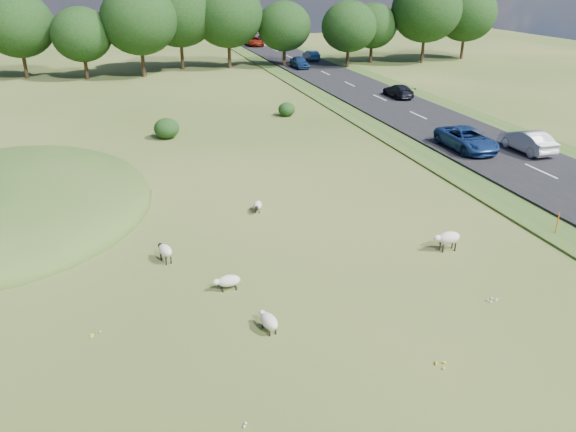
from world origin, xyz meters
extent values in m
plane|color=#355219|center=(0.00, 20.00, 0.00)|extent=(160.00, 160.00, 0.00)
ellipsoid|color=#33561E|center=(-12.00, 12.00, 0.00)|extent=(16.00, 20.00, 4.00)
cube|color=black|center=(20.00, 30.00, 0.12)|extent=(8.00, 150.00, 0.25)
cylinder|color=black|center=(-15.94, 56.24, 1.80)|extent=(0.44, 0.44, 3.61)
ellipsoid|color=black|center=(-15.94, 56.24, 6.21)|extent=(8.41, 8.41, 7.57)
cylinder|color=black|center=(-8.82, 53.43, 1.51)|extent=(0.44, 0.44, 3.02)
ellipsoid|color=black|center=(-8.82, 53.43, 5.20)|extent=(7.04, 7.04, 6.34)
cylinder|color=black|center=(-2.08, 52.98, 1.95)|extent=(0.44, 0.44, 3.90)
ellipsoid|color=black|center=(-2.08, 52.98, 6.71)|extent=(9.09, 9.09, 8.18)
cylinder|color=black|center=(3.25, 57.90, 2.11)|extent=(0.44, 0.44, 4.22)
ellipsoid|color=black|center=(3.25, 57.90, 7.27)|extent=(9.85, 9.85, 8.86)
cylinder|color=black|center=(9.45, 56.94, 1.97)|extent=(0.44, 0.44, 3.94)
ellipsoid|color=black|center=(9.45, 56.94, 6.79)|extent=(9.20, 9.20, 8.28)
cylinder|color=black|center=(16.87, 56.01, 1.54)|extent=(0.44, 0.44, 3.09)
ellipsoid|color=black|center=(16.87, 56.01, 5.32)|extent=(7.20, 7.20, 6.48)
cylinder|color=black|center=(24.77, 52.46, 1.56)|extent=(0.44, 0.44, 3.12)
ellipsoid|color=black|center=(24.77, 52.46, 5.38)|extent=(7.29, 7.29, 6.56)
cylinder|color=black|center=(29.90, 56.26, 1.47)|extent=(0.44, 0.44, 2.93)
ellipsoid|color=black|center=(29.90, 56.26, 5.05)|extent=(6.84, 6.84, 6.16)
cylinder|color=black|center=(36.86, 53.95, 2.08)|extent=(0.44, 0.44, 4.16)
ellipsoid|color=black|center=(36.86, 53.95, 7.17)|extent=(9.71, 9.71, 8.74)
cylinder|color=black|center=(44.55, 55.89, 1.87)|extent=(0.44, 0.44, 3.74)
ellipsoid|color=black|center=(44.55, 55.89, 6.43)|extent=(8.72, 8.72, 7.84)
ellipsoid|color=black|center=(-2.03, 23.54, 0.79)|extent=(1.94, 1.94, 1.58)
ellipsoid|color=black|center=(8.99, 28.02, 0.62)|extent=(1.51, 1.51, 1.23)
cylinder|color=#D8590C|center=(14.58, 0.24, 0.60)|extent=(0.06, 0.06, 1.20)
ellipsoid|color=beige|center=(8.60, 0.26, 0.67)|extent=(1.09, 0.60, 0.55)
ellipsoid|color=silver|center=(8.02, 0.28, 0.71)|extent=(0.36, 0.27, 0.28)
cylinder|color=black|center=(8.28, 0.13, 0.20)|extent=(0.08, 0.08, 0.39)
cylinder|color=black|center=(8.29, 0.40, 0.20)|extent=(0.08, 0.08, 0.39)
cylinder|color=black|center=(8.91, 0.11, 0.20)|extent=(0.08, 0.08, 0.39)
cylinder|color=black|center=(8.92, 0.38, 0.20)|extent=(0.08, 0.08, 0.39)
ellipsoid|color=beige|center=(1.26, 7.27, 0.37)|extent=(0.68, 0.93, 0.42)
ellipsoid|color=black|center=(1.12, 6.85, 0.40)|extent=(0.28, 0.32, 0.21)
cylinder|color=black|center=(1.28, 7.01, 0.08)|extent=(0.06, 0.06, 0.16)
cylinder|color=black|center=(1.09, 7.07, 0.08)|extent=(0.06, 0.06, 0.16)
cylinder|color=black|center=(1.44, 7.46, 0.08)|extent=(0.06, 0.06, 0.16)
cylinder|color=black|center=(1.24, 7.53, 0.08)|extent=(0.06, 0.06, 0.16)
ellipsoid|color=beige|center=(-1.78, -0.33, 0.41)|extent=(0.94, 0.50, 0.48)
ellipsoid|color=silver|center=(-2.28, -0.34, 0.45)|extent=(0.31, 0.23, 0.24)
cylinder|color=black|center=(-2.05, -0.45, 0.09)|extent=(0.07, 0.07, 0.17)
cylinder|color=black|center=(-2.05, -0.22, 0.09)|extent=(0.07, 0.07, 0.17)
cylinder|color=black|center=(-1.51, -0.45, 0.09)|extent=(0.07, 0.07, 0.17)
cylinder|color=black|center=(-1.51, -0.21, 0.09)|extent=(0.07, 0.07, 0.17)
ellipsoid|color=beige|center=(-0.96, -3.58, 0.42)|extent=(0.71, 1.05, 0.49)
ellipsoid|color=silver|center=(-1.07, -3.07, 0.46)|extent=(0.30, 0.36, 0.25)
cylinder|color=black|center=(-1.14, -3.33, 0.09)|extent=(0.07, 0.07, 0.18)
cylinder|color=black|center=(-0.90, -3.28, 0.09)|extent=(0.07, 0.07, 0.18)
cylinder|color=black|center=(-1.01, -3.88, 0.09)|extent=(0.07, 0.07, 0.18)
cylinder|color=black|center=(-0.78, -3.82, 0.09)|extent=(0.07, 0.07, 0.18)
ellipsoid|color=beige|center=(-4.01, 2.81, 0.58)|extent=(0.77, 1.04, 0.48)
ellipsoid|color=black|center=(-4.18, 3.29, 0.61)|extent=(0.31, 0.36, 0.24)
cylinder|color=black|center=(-4.21, 3.03, 0.17)|extent=(0.07, 0.07, 0.34)
cylinder|color=black|center=(-3.99, 3.10, 0.17)|extent=(0.07, 0.07, 0.34)
cylinder|color=black|center=(-4.03, 2.51, 0.17)|extent=(0.07, 0.07, 0.34)
cylinder|color=black|center=(-3.81, 2.59, 0.17)|extent=(0.07, 0.07, 0.34)
imported|color=silver|center=(21.90, 11.93, 1.01)|extent=(1.60, 4.59, 1.51)
imported|color=maroon|center=(18.10, 78.90, 1.01)|extent=(2.52, 5.47, 1.52)
imported|color=black|center=(21.90, 86.03, 0.93)|extent=(1.90, 4.68, 1.36)
imported|color=navy|center=(18.10, 52.90, 1.00)|extent=(1.77, 4.40, 1.50)
imported|color=navy|center=(21.90, 59.32, 0.93)|extent=(1.44, 4.14, 1.36)
imported|color=navy|center=(18.10, 13.57, 1.01)|extent=(2.53, 5.49, 1.53)
imported|color=black|center=(21.90, 31.73, 0.89)|extent=(1.78, 4.39, 1.27)
camera|label=1|loc=(-5.09, -19.92, 11.80)|focal=35.00mm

